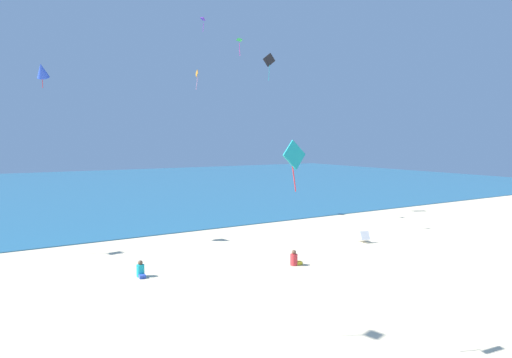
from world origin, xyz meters
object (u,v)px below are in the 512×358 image
kite_blue (42,71)px  kite_purple (204,18)px  kite_teal (294,156)px  kite_black (269,60)px  beach_chair_mid_beach (364,237)px  kite_orange (197,75)px  person_4 (295,259)px  kite_green (240,40)px  person_2 (141,271)px

kite_blue → kite_purple: size_ratio=1.31×
kite_teal → kite_black: kite_black is taller
beach_chair_mid_beach → kite_orange: (-4.29, 12.68, 10.06)m
beach_chair_mid_beach → kite_teal: size_ratio=0.62×
person_4 → kite_teal: bearing=-122.3°
kite_black → kite_orange: bearing=166.1°
kite_green → kite_orange: (-0.06, 6.30, -1.30)m
kite_teal → kite_black: 24.21m
beach_chair_mid_beach → kite_black: 16.09m
person_2 → person_4: 6.74m
beach_chair_mid_beach → person_4: 6.19m
kite_blue → person_2: bearing=-74.0°
kite_blue → kite_teal: bearing=-77.6°
person_4 → kite_black: bearing=65.8°
beach_chair_mid_beach → person_4: (-5.95, -1.69, -0.04)m
person_4 → kite_teal: size_ratio=0.54×
person_2 → kite_black: (13.50, 11.14, 11.40)m
person_4 → kite_black: (7.03, 13.04, 11.39)m
person_2 → kite_purple: kite_purple is taller
beach_chair_mid_beach → kite_black: bearing=11.0°
kite_purple → kite_orange: kite_purple is taller
kite_purple → kite_green: bearing=-87.5°
kite_green → kite_blue: bearing=166.7°
kite_blue → kite_purple: (10.47, 2.19, 4.62)m
kite_blue → beach_chair_mid_beach: bearing=-30.8°
person_2 → kite_green: kite_green is taller
kite_teal → kite_purple: bearing=71.4°
beach_chair_mid_beach → person_4: size_ratio=1.16×
kite_black → kite_purple: bearing=-177.3°
person_4 → kite_green: (1.72, 8.07, 11.40)m
person_2 → kite_purple: bearing=145.8°
kite_teal → kite_orange: bearing=72.4°
person_2 → kite_green: bearing=129.1°
kite_green → kite_purple: (-0.20, 4.70, 2.29)m
beach_chair_mid_beach → kite_green: bearing=50.0°
person_2 → kite_blue: 12.81m
person_4 → kite_purple: bearing=87.3°
kite_green → kite_blue: size_ratio=0.78×
kite_blue → person_4: bearing=-49.8°
kite_green → person_2: bearing=-143.0°
person_2 → kite_orange: 17.99m
kite_black → kite_green: kite_black is taller
person_2 → kite_blue: kite_blue is taller
person_2 → kite_black: 20.88m
person_4 → kite_blue: (-8.95, 10.59, 9.07)m
person_4 → kite_teal: 9.92m
kite_black → kite_green: bearing=-136.9°
kite_black → kite_orange: 5.68m
beach_chair_mid_beach → kite_purple: 18.13m
person_4 → kite_orange: size_ratio=0.48×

